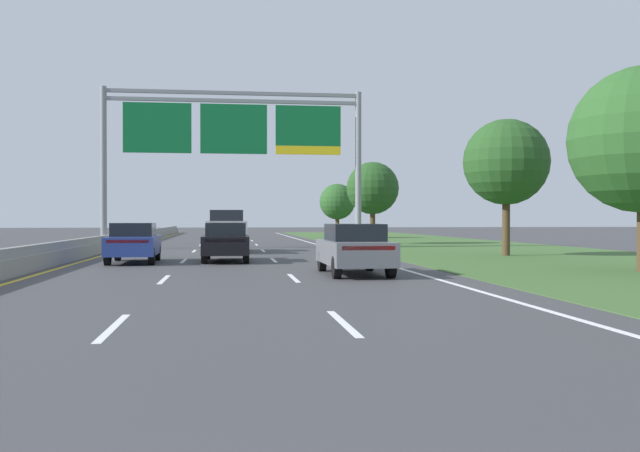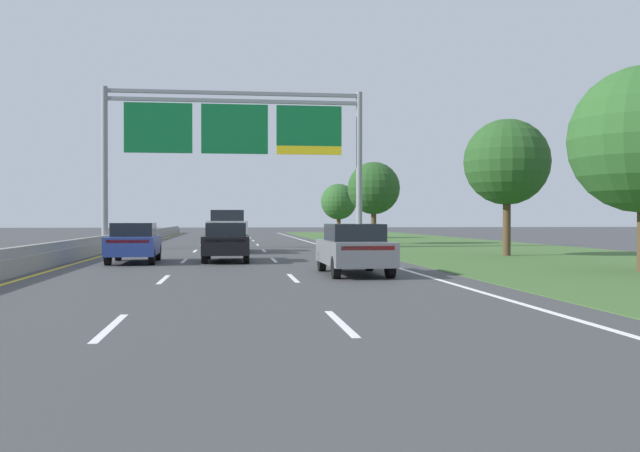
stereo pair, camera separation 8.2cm
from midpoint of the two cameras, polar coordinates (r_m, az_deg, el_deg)
ground_plane at (r=36.08m, az=-7.22°, el=-2.18°), size 220.00×220.00×0.00m
lane_striping at (r=35.63m, az=-7.22°, el=-2.21°), size 11.96×106.00×0.01m
grass_verge_right at (r=38.69m, az=13.93°, el=-1.99°), size 14.00×110.00×0.02m
median_barrier_concrete at (r=36.67m, az=-17.60°, el=-1.60°), size 0.60×110.00×0.85m
overhead_sign_gantry at (r=41.66m, az=-6.82°, el=7.23°), size 15.06×0.42×9.26m
pickup_truck_silver at (r=37.28m, az=-7.41°, el=-0.44°), size 2.01×5.40×2.20m
car_blue_left_lane_sedan at (r=28.83m, az=-14.64°, el=-1.25°), size 1.93×4.45×1.57m
car_grey_right_lane_sedan at (r=22.01m, az=2.85°, el=-1.79°), size 1.86×4.42×1.57m
car_black_centre_lane_sedan at (r=28.99m, az=-7.47°, el=-1.23°), size 1.88×4.42×1.57m
roadside_tree_mid at (r=34.22m, az=14.87°, el=4.98°), size 4.00×4.00×6.38m
roadside_tree_far at (r=48.78m, az=4.39°, el=3.04°), size 3.60×3.60×5.65m
roadside_tree_distant at (r=63.74m, az=1.55°, el=1.96°), size 3.22×3.22×4.90m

